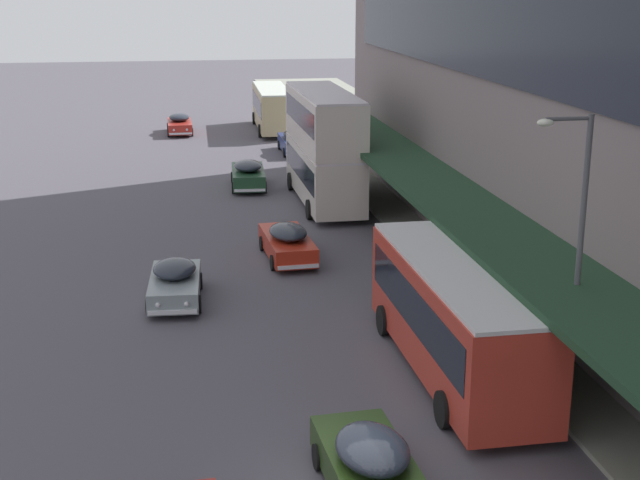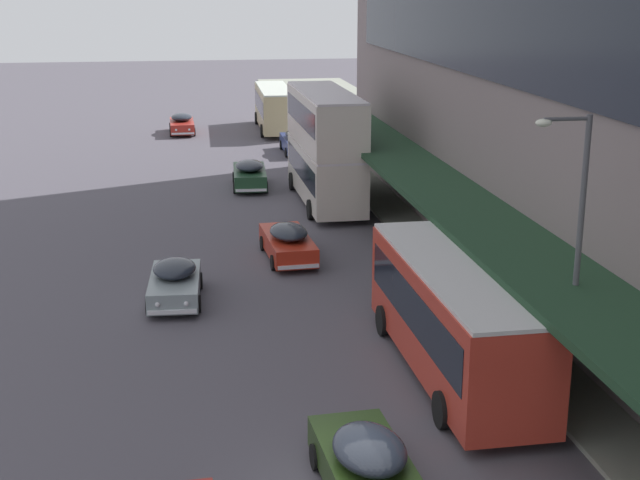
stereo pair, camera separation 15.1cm
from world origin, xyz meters
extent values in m
cube|color=#1C3923|center=(6.40, 0.00, 3.49)|extent=(3.20, 72.00, 0.24)
cube|color=beige|center=(3.92, 28.01, 1.69)|extent=(2.66, 10.15, 2.67)
cube|color=black|center=(3.92, 28.01, 2.01)|extent=(2.69, 9.34, 1.18)
cube|color=silver|center=(3.92, 28.01, 3.07)|extent=(2.56, 10.15, 0.12)
cube|color=beige|center=(3.92, 28.01, 4.46)|extent=(2.66, 10.15, 2.67)
cube|color=black|center=(3.92, 28.01, 4.78)|extent=(2.69, 9.34, 1.18)
cube|color=silver|center=(3.92, 28.01, 5.85)|extent=(2.56, 10.15, 0.12)
cube|color=black|center=(3.87, 33.11, 5.55)|extent=(1.28, 0.07, 0.36)
cylinder|color=black|center=(2.61, 31.44, 0.50)|extent=(0.26, 1.00, 1.00)
cylinder|color=black|center=(5.17, 31.46, 0.50)|extent=(0.26, 1.00, 1.00)
cylinder|color=black|center=(2.67, 24.86, 0.50)|extent=(0.26, 1.00, 1.00)
cylinder|color=black|center=(5.23, 24.88, 0.50)|extent=(0.26, 1.00, 1.00)
cube|color=#B73224|center=(4.16, 6.28, 1.82)|extent=(2.73, 10.04, 2.94)
cube|color=black|center=(4.16, 6.28, 2.18)|extent=(2.76, 9.24, 1.30)
cube|color=silver|center=(4.16, 6.28, 3.34)|extent=(2.63, 10.04, 0.12)
cube|color=black|center=(4.10, 11.32, 3.04)|extent=(1.30, 0.08, 0.36)
cylinder|color=black|center=(2.82, 9.66, 0.50)|extent=(0.26, 1.00, 1.00)
cylinder|color=black|center=(5.42, 9.70, 0.50)|extent=(0.26, 1.00, 1.00)
cylinder|color=black|center=(2.91, 3.16, 0.50)|extent=(0.26, 1.00, 1.00)
cylinder|color=black|center=(5.50, 3.20, 0.50)|extent=(0.26, 1.00, 1.00)
cube|color=tan|center=(3.95, 52.51, 1.80)|extent=(2.66, 10.22, 2.91)
cube|color=black|center=(3.95, 52.51, 2.15)|extent=(2.68, 9.41, 1.28)
cube|color=silver|center=(3.95, 52.51, 3.31)|extent=(2.56, 10.22, 0.12)
cube|color=black|center=(4.07, 57.63, 3.01)|extent=(1.20, 0.09, 0.36)
cylinder|color=black|center=(2.83, 55.99, 0.50)|extent=(0.27, 1.01, 1.00)
cylinder|color=black|center=(5.24, 55.94, 0.50)|extent=(0.27, 1.01, 1.00)
cylinder|color=black|center=(2.67, 49.39, 0.50)|extent=(0.27, 1.01, 1.00)
cylinder|color=black|center=(5.07, 49.33, 0.50)|extent=(0.27, 1.01, 1.00)
cube|color=#AE2615|center=(0.77, 18.57, 0.61)|extent=(2.01, 4.68, 0.78)
ellipsoid|color=#1E232D|center=(0.78, 18.34, 1.25)|extent=(1.68, 2.61, 0.55)
cube|color=silver|center=(0.64, 20.91, 0.37)|extent=(1.67, 0.21, 0.14)
cube|color=silver|center=(0.90, 16.23, 0.37)|extent=(1.67, 0.21, 0.14)
sphere|color=silver|center=(0.16, 20.86, 0.66)|extent=(0.18, 0.18, 0.18)
sphere|color=silver|center=(1.12, 20.91, 0.66)|extent=(0.18, 0.18, 0.18)
cylinder|color=black|center=(-0.19, 19.94, 0.32)|extent=(0.18, 0.65, 0.64)
cylinder|color=black|center=(1.56, 20.04, 0.32)|extent=(0.18, 0.65, 0.64)
cylinder|color=black|center=(-0.03, 17.10, 0.32)|extent=(0.18, 0.65, 0.64)
cylinder|color=black|center=(1.72, 17.20, 0.32)|extent=(0.18, 0.65, 0.64)
cube|color=#1D3D26|center=(0.31, 32.43, 0.64)|extent=(2.01, 4.60, 0.85)
ellipsoid|color=#1E232D|center=(0.30, 32.21, 1.32)|extent=(1.69, 2.56, 0.55)
cube|color=silver|center=(0.43, 34.73, 0.37)|extent=(1.69, 0.21, 0.14)
cube|color=silver|center=(0.19, 30.13, 0.37)|extent=(1.69, 0.21, 0.14)
sphere|color=silver|center=(-0.06, 34.73, 0.69)|extent=(0.18, 0.18, 0.18)
sphere|color=silver|center=(0.91, 34.68, 0.69)|extent=(0.18, 0.18, 0.18)
cylinder|color=black|center=(-0.51, 33.87, 0.32)|extent=(0.17, 0.65, 0.64)
cylinder|color=black|center=(1.27, 33.78, 0.32)|extent=(0.17, 0.65, 0.64)
cylinder|color=black|center=(-0.65, 31.08, 0.32)|extent=(0.17, 0.65, 0.64)
cylinder|color=black|center=(1.12, 30.99, 0.32)|extent=(0.17, 0.65, 0.64)
cube|color=navy|center=(4.38, 42.67, 0.64)|extent=(1.82, 4.75, 0.84)
ellipsoid|color=#1E232D|center=(4.39, 42.43, 1.33)|extent=(1.60, 2.61, 0.59)
cube|color=silver|center=(4.38, 45.09, 0.37)|extent=(1.73, 0.12, 0.14)
cube|color=silver|center=(4.39, 40.24, 0.37)|extent=(1.73, 0.12, 0.14)
sphere|color=silver|center=(3.88, 45.06, 0.69)|extent=(0.18, 0.18, 0.18)
sphere|color=silver|center=(4.88, 45.06, 0.69)|extent=(0.18, 0.18, 0.18)
cylinder|color=black|center=(3.47, 44.14, 0.32)|extent=(0.14, 0.64, 0.64)
cylinder|color=black|center=(5.29, 44.14, 0.32)|extent=(0.14, 0.64, 0.64)
cylinder|color=black|center=(3.48, 41.19, 0.32)|extent=(0.14, 0.64, 0.64)
cylinder|color=black|center=(5.30, 41.20, 0.32)|extent=(0.14, 0.64, 0.64)
cube|color=gray|center=(-3.96, 14.03, 0.59)|extent=(1.99, 4.22, 0.74)
ellipsoid|color=#1E232D|center=(-3.95, 14.23, 1.20)|extent=(1.68, 2.35, 0.54)
cube|color=silver|center=(-4.07, 11.91, 0.37)|extent=(1.69, 0.21, 0.14)
cube|color=silver|center=(-3.84, 16.14, 0.37)|extent=(1.69, 0.21, 0.14)
sphere|color=silver|center=(-3.58, 11.92, 0.64)|extent=(0.18, 0.18, 0.18)
sphere|color=silver|center=(-4.56, 11.97, 0.64)|extent=(0.18, 0.18, 0.18)
cylinder|color=black|center=(-3.14, 12.70, 0.32)|extent=(0.17, 0.65, 0.64)
cylinder|color=black|center=(-4.91, 12.79, 0.32)|extent=(0.17, 0.65, 0.64)
cylinder|color=black|center=(-3.00, 15.26, 0.32)|extent=(0.17, 0.65, 0.64)
cylinder|color=black|center=(-4.78, 15.35, 0.32)|extent=(0.17, 0.65, 0.64)
cube|color=#243B14|center=(0.29, 0.32, 0.61)|extent=(2.08, 4.42, 0.77)
ellipsoid|color=#1E232D|center=(0.31, 0.11, 1.29)|extent=(1.75, 2.47, 0.64)
cube|color=silver|center=(0.17, 2.53, 0.37)|extent=(1.75, 0.22, 0.14)
sphere|color=silver|center=(-0.34, 2.47, 0.66)|extent=(0.18, 0.18, 0.18)
sphere|color=silver|center=(0.67, 2.53, 0.66)|extent=(0.18, 0.18, 0.18)
cylinder|color=black|center=(-0.70, 1.61, 0.32)|extent=(0.18, 0.65, 0.64)
cylinder|color=black|center=(1.13, 1.71, 0.32)|extent=(0.18, 0.65, 0.64)
cube|color=#A9281F|center=(-3.29, 52.20, 0.60)|extent=(1.84, 4.53, 0.76)
ellipsoid|color=#1E232D|center=(-3.30, 52.43, 1.24)|extent=(1.60, 2.50, 0.59)
cube|color=silver|center=(-3.26, 49.90, 0.37)|extent=(1.70, 0.14, 0.14)
cube|color=silver|center=(-3.32, 54.51, 0.37)|extent=(1.70, 0.14, 0.14)
sphere|color=silver|center=(-2.77, 49.93, 0.65)|extent=(0.18, 0.18, 0.18)
sphere|color=silver|center=(-3.76, 49.92, 0.65)|extent=(0.18, 0.18, 0.18)
cylinder|color=black|center=(-2.38, 50.81, 0.32)|extent=(0.15, 0.64, 0.64)
cylinder|color=black|center=(-4.17, 50.79, 0.32)|extent=(0.15, 0.64, 0.64)
cylinder|color=black|center=(-2.42, 53.61, 0.32)|extent=(0.15, 0.64, 0.64)
cylinder|color=black|center=(-4.20, 53.59, 0.32)|extent=(0.15, 0.64, 0.64)
cylinder|color=#372310|center=(6.90, 4.62, 0.57)|extent=(0.16, 0.16, 0.85)
cylinder|color=#372310|center=(6.94, 4.78, 0.57)|extent=(0.16, 0.16, 0.85)
cube|color=#372310|center=(6.92, 4.70, 1.35)|extent=(0.34, 0.45, 0.70)
cylinder|color=#372310|center=(6.85, 4.45, 1.39)|extent=(0.10, 0.10, 0.63)
cylinder|color=#372310|center=(6.99, 4.95, 1.39)|extent=(0.10, 0.10, 0.63)
sphere|color=tan|center=(6.92, 4.70, 1.81)|extent=(0.22, 0.22, 0.22)
cylinder|color=black|center=(6.92, 4.70, 1.89)|extent=(0.33, 0.33, 0.02)
cylinder|color=black|center=(6.92, 4.70, 1.95)|extent=(0.21, 0.21, 0.12)
cylinder|color=#4C4C51|center=(6.57, 3.60, 4.12)|extent=(0.16, 0.16, 7.95)
cylinder|color=#4C4C51|center=(5.97, 3.60, 8.00)|extent=(1.20, 0.10, 0.10)
ellipsoid|color=silver|center=(5.37, 3.60, 7.92)|extent=(0.44, 0.28, 0.20)
camera|label=1|loc=(-3.73, -17.19, 11.25)|focal=50.00mm
camera|label=2|loc=(-3.58, -17.22, 11.25)|focal=50.00mm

